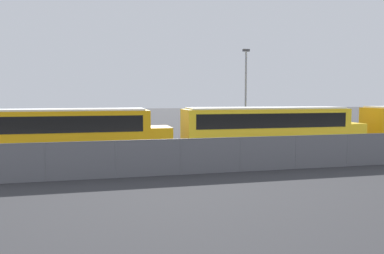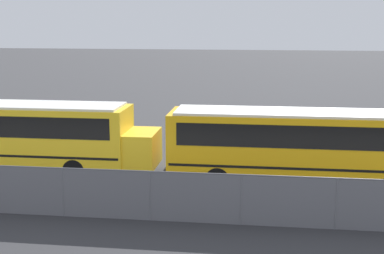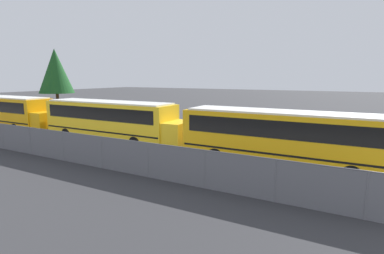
{
  "view_description": "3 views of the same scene",
  "coord_description": "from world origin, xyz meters",
  "px_view_note": "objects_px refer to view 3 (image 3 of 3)",
  "views": [
    {
      "loc": [
        8.46,
        -17.16,
        3.71
      ],
      "look_at": [
        13.68,
        4.34,
        1.91
      ],
      "focal_mm": 35.0,
      "sensor_mm": 36.0,
      "label": 1
    },
    {
      "loc": [
        -8.5,
        -16.61,
        6.64
      ],
      "look_at": [
        -11.24,
        4.44,
        2.32
      ],
      "focal_mm": 50.0,
      "sensor_mm": 36.0,
      "label": 2
    },
    {
      "loc": [
        -3.59,
        -11.13,
        4.79
      ],
      "look_at": [
        -12.54,
        5.24,
        1.65
      ],
      "focal_mm": 28.0,
      "sensor_mm": 36.0,
      "label": 3
    }
  ],
  "objects_px": {
    "school_bus_3": "(288,135)",
    "tree_0": "(56,71)",
    "school_bus_1": "(6,110)",
    "school_bus_2": "(111,118)"
  },
  "relations": [
    {
      "from": "school_bus_2",
      "to": "school_bus_1",
      "type": "bearing_deg",
      "value": -177.87
    },
    {
      "from": "school_bus_1",
      "to": "tree_0",
      "type": "distance_m",
      "value": 19.15
    },
    {
      "from": "school_bus_1",
      "to": "school_bus_2",
      "type": "distance_m",
      "value": 12.44
    },
    {
      "from": "school_bus_3",
      "to": "tree_0",
      "type": "bearing_deg",
      "value": 158.61
    },
    {
      "from": "school_bus_3",
      "to": "school_bus_2",
      "type": "bearing_deg",
      "value": 178.04
    },
    {
      "from": "school_bus_3",
      "to": "tree_0",
      "type": "relative_size",
      "value": 1.35
    },
    {
      "from": "school_bus_2",
      "to": "school_bus_3",
      "type": "relative_size",
      "value": 1.0
    },
    {
      "from": "school_bus_2",
      "to": "school_bus_3",
      "type": "bearing_deg",
      "value": -1.96
    },
    {
      "from": "school_bus_2",
      "to": "tree_0",
      "type": "height_order",
      "value": "tree_0"
    },
    {
      "from": "school_bus_1",
      "to": "school_bus_3",
      "type": "xyz_separation_m",
      "value": [
        25.08,
        0.03,
        0.0
      ]
    }
  ]
}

